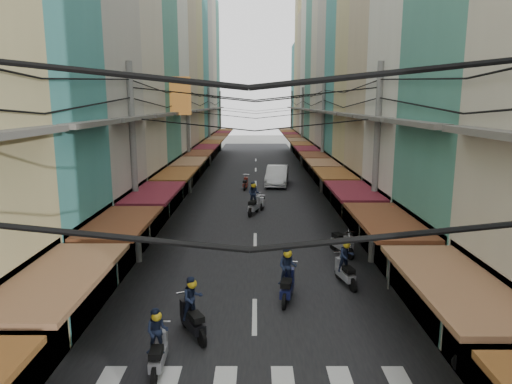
{
  "coord_description": "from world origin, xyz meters",
  "views": [
    {
      "loc": [
        0.05,
        -15.3,
        6.59
      ],
      "look_at": [
        0.04,
        6.36,
        2.36
      ],
      "focal_mm": 32.0,
      "sensor_mm": 36.0,
      "label": 1
    }
  ],
  "objects_px": {
    "white_car": "(277,185)",
    "market_umbrella": "(450,244)",
    "bicycle": "(407,269)",
    "traffic_sign": "(391,229)"
  },
  "relations": [
    {
      "from": "white_car",
      "to": "market_umbrella",
      "type": "bearing_deg",
      "value": -73.11
    },
    {
      "from": "white_car",
      "to": "bicycle",
      "type": "distance_m",
      "value": 19.58
    },
    {
      "from": "bicycle",
      "to": "market_umbrella",
      "type": "relative_size",
      "value": 0.62
    },
    {
      "from": "bicycle",
      "to": "market_umbrella",
      "type": "bearing_deg",
      "value": 155.59
    },
    {
      "from": "bicycle",
      "to": "traffic_sign",
      "type": "height_order",
      "value": "traffic_sign"
    },
    {
      "from": "bicycle",
      "to": "market_umbrella",
      "type": "height_order",
      "value": "market_umbrella"
    },
    {
      "from": "white_car",
      "to": "bicycle",
      "type": "bearing_deg",
      "value": -70.74
    },
    {
      "from": "market_umbrella",
      "to": "traffic_sign",
      "type": "bearing_deg",
      "value": 125.54
    },
    {
      "from": "white_car",
      "to": "market_umbrella",
      "type": "height_order",
      "value": "market_umbrella"
    },
    {
      "from": "bicycle",
      "to": "market_umbrella",
      "type": "xyz_separation_m",
      "value": [
        -0.08,
        -3.91,
        2.28
      ]
    }
  ]
}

